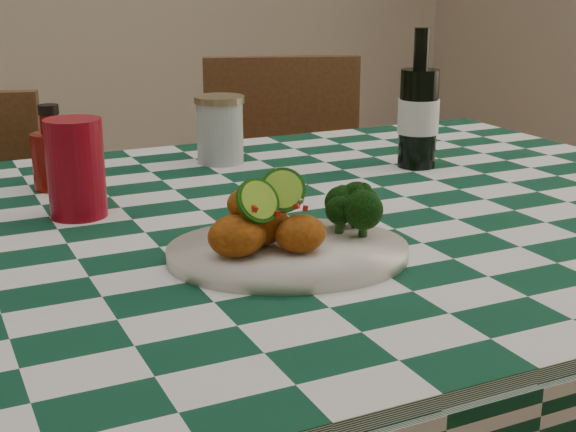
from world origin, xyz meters
name	(u,v)px	position (x,y,z in m)	size (l,w,h in m)	color
plate	(288,253)	(0.02, -0.18, 0.80)	(0.29, 0.23, 0.02)	silver
fried_chicken_pile	(271,215)	(0.00, -0.18, 0.85)	(0.13, 0.09, 0.08)	#AC5310
broccoli_side	(353,211)	(0.12, -0.16, 0.83)	(0.07, 0.07, 0.05)	black
red_tumbler	(76,168)	(-0.17, 0.11, 0.86)	(0.08, 0.08, 0.14)	maroon
ketchup_bottle	(51,147)	(-0.17, 0.28, 0.85)	(0.06, 0.06, 0.13)	#710C05
mason_jar	(220,130)	(0.13, 0.34, 0.85)	(0.09, 0.09, 0.12)	#B2BCBA
beer_bottle	(419,99)	(0.44, 0.16, 0.91)	(0.07, 0.07, 0.24)	black
wooden_chair_right	(289,243)	(0.47, 0.75, 0.45)	(0.41, 0.43, 0.91)	#472814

